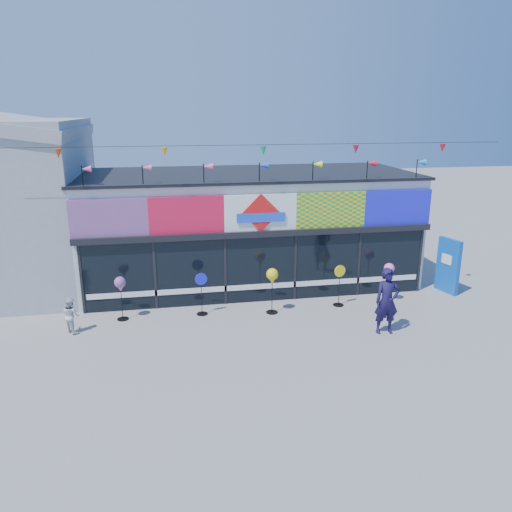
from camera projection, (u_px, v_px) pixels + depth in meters
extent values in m
plane|color=gray|center=(283.00, 345.00, 13.94)|extent=(80.00, 80.00, 0.00)
cube|color=silver|center=(248.00, 228.00, 19.04)|extent=(12.00, 5.00, 4.00)
cube|color=black|center=(260.00, 269.00, 16.87)|extent=(11.60, 0.12, 2.30)
cube|color=black|center=(261.00, 234.00, 16.47)|extent=(12.00, 0.30, 0.20)
cube|color=white|center=(260.00, 286.00, 17.01)|extent=(11.40, 0.10, 0.18)
cube|color=black|center=(248.00, 174.00, 18.46)|extent=(12.20, 5.20, 0.10)
cube|color=black|center=(82.00, 279.00, 15.86)|extent=(0.08, 0.14, 2.30)
cube|color=black|center=(155.00, 275.00, 16.25)|extent=(0.08, 0.14, 2.30)
cube|color=black|center=(225.00, 271.00, 16.65)|extent=(0.08, 0.14, 2.30)
cube|color=black|center=(295.00, 267.00, 17.06)|extent=(0.08, 0.14, 2.30)
cube|color=black|center=(358.00, 264.00, 17.46)|extent=(0.08, 0.14, 2.30)
cube|color=black|center=(419.00, 260.00, 17.85)|extent=(0.08, 0.14, 2.30)
cube|color=red|center=(109.00, 218.00, 15.47)|extent=(2.40, 0.08, 1.20)
cube|color=red|center=(187.00, 215.00, 15.88)|extent=(2.40, 0.08, 1.20)
cube|color=white|center=(261.00, 213.00, 16.29)|extent=(2.40, 0.08, 1.20)
cube|color=yellow|center=(331.00, 210.00, 16.71)|extent=(2.40, 0.08, 1.20)
cube|color=#1B1CEA|center=(398.00, 208.00, 17.12)|extent=(2.40, 0.08, 1.20)
cube|color=red|center=(261.00, 213.00, 16.24)|extent=(1.27, 0.06, 1.27)
cube|color=blue|center=(261.00, 218.00, 16.26)|extent=(1.60, 0.05, 0.30)
cube|color=#AA24A4|center=(143.00, 282.00, 16.29)|extent=(0.78, 0.03, 0.78)
cube|color=purple|center=(190.00, 269.00, 16.46)|extent=(0.92, 0.03, 0.92)
cube|color=#FF270D|center=(237.00, 260.00, 16.67)|extent=(0.78, 0.03, 0.78)
cube|color=blue|center=(282.00, 272.00, 17.09)|extent=(0.92, 0.03, 0.92)
cube|color=#DB495F|center=(327.00, 264.00, 17.29)|extent=(0.78, 0.03, 0.78)
cube|color=#1A9D18|center=(370.00, 255.00, 17.49)|extent=(0.92, 0.03, 0.92)
cylinder|color=black|center=(82.00, 177.00, 15.21)|extent=(0.03, 0.03, 0.70)
cone|color=#DF4A8D|center=(86.00, 169.00, 15.16)|extent=(0.30, 0.22, 0.22)
cylinder|color=black|center=(143.00, 176.00, 15.52)|extent=(0.03, 0.03, 0.70)
cone|color=#E74D7F|center=(147.00, 168.00, 15.47)|extent=(0.30, 0.22, 0.22)
cylinder|color=black|center=(204.00, 175.00, 15.85)|extent=(0.03, 0.03, 0.70)
cone|color=#F95392|center=(208.00, 167.00, 15.80)|extent=(0.30, 0.22, 0.22)
cylinder|color=black|center=(259.00, 173.00, 16.16)|extent=(0.03, 0.03, 0.70)
cone|color=blue|center=(264.00, 165.00, 16.11)|extent=(0.30, 0.22, 0.22)
cylinder|color=black|center=(313.00, 172.00, 16.47)|extent=(0.03, 0.03, 0.70)
cone|color=#FEFF15|center=(317.00, 164.00, 16.42)|extent=(0.30, 0.22, 0.22)
cylinder|color=black|center=(367.00, 171.00, 16.80)|extent=(0.03, 0.03, 0.70)
cone|color=red|center=(371.00, 163.00, 16.75)|extent=(0.30, 0.22, 0.22)
cylinder|color=black|center=(417.00, 170.00, 17.10)|extent=(0.03, 0.03, 0.70)
cone|color=#1A85DD|center=(421.00, 162.00, 17.06)|extent=(0.30, 0.22, 0.22)
cylinder|color=black|center=(263.00, 145.00, 15.28)|extent=(16.00, 0.01, 0.01)
cone|color=#E03F0B|center=(58.00, 154.00, 14.29)|extent=(0.20, 0.20, 0.28)
cone|color=#F5A70C|center=(164.00, 152.00, 14.81)|extent=(0.20, 0.20, 0.28)
cone|color=green|center=(263.00, 151.00, 15.33)|extent=(0.20, 0.20, 0.28)
cone|color=red|center=(356.00, 149.00, 15.84)|extent=(0.20, 0.20, 0.28)
cone|color=red|center=(442.00, 148.00, 16.36)|extent=(0.20, 0.20, 0.28)
cube|color=#0C53B8|center=(448.00, 266.00, 17.77)|extent=(0.40, 0.99, 1.97)
cube|color=white|center=(447.00, 259.00, 17.69)|extent=(0.15, 0.44, 0.35)
cylinder|color=black|center=(123.00, 319.00, 15.67)|extent=(0.36, 0.36, 0.03)
cylinder|color=black|center=(122.00, 301.00, 15.50)|extent=(0.02, 0.02, 1.16)
sphere|color=#F150C1|center=(120.00, 282.00, 15.33)|extent=(0.36, 0.36, 0.36)
cone|color=#F150C1|center=(121.00, 289.00, 15.39)|extent=(0.18, 0.18, 0.16)
cylinder|color=black|center=(202.00, 314.00, 16.07)|extent=(0.36, 0.36, 0.03)
cylinder|color=black|center=(202.00, 297.00, 15.90)|extent=(0.02, 0.02, 1.15)
cylinder|color=#1A1DE5|center=(201.00, 279.00, 15.73)|extent=(0.39, 0.09, 0.39)
cylinder|color=black|center=(272.00, 312.00, 16.19)|extent=(0.38, 0.38, 0.03)
cylinder|color=black|center=(272.00, 294.00, 16.01)|extent=(0.02, 0.02, 1.24)
sphere|color=yellow|center=(272.00, 274.00, 15.82)|extent=(0.38, 0.38, 0.38)
cone|color=yellow|center=(272.00, 281.00, 15.89)|extent=(0.19, 0.19, 0.17)
cylinder|color=black|center=(338.00, 305.00, 16.79)|extent=(0.36, 0.36, 0.03)
cylinder|color=black|center=(339.00, 288.00, 16.62)|extent=(0.02, 0.02, 1.17)
cylinder|color=yellow|center=(340.00, 271.00, 16.45)|extent=(0.39, 0.12, 0.40)
cylinder|color=black|center=(386.00, 302.00, 17.06)|extent=(0.35, 0.35, 0.03)
cylinder|color=black|center=(388.00, 286.00, 16.90)|extent=(0.02, 0.02, 1.15)
sphere|color=#FC54C9|center=(389.00, 268.00, 16.72)|extent=(0.35, 0.35, 0.35)
cone|color=#FC54C9|center=(389.00, 275.00, 16.78)|extent=(0.18, 0.18, 0.16)
imported|color=#171136|center=(387.00, 301.00, 14.48)|extent=(0.75, 0.52, 1.98)
imported|color=silver|center=(71.00, 315.00, 14.63)|extent=(0.57, 0.59, 1.07)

